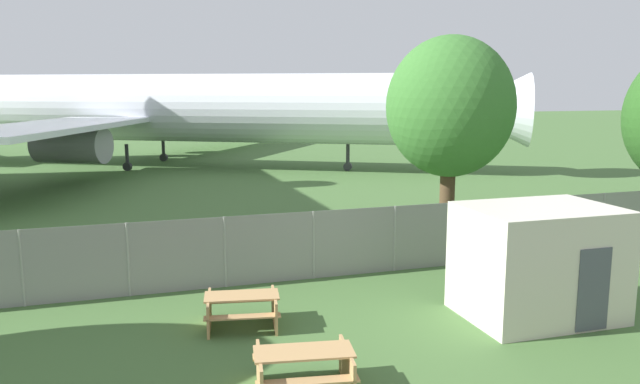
% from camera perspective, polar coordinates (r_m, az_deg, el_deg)
% --- Properties ---
extents(perimeter_fence, '(56.07, 0.07, 1.98)m').
position_cam_1_polar(perimeter_fence, '(17.94, -0.60, -4.87)').
color(perimeter_fence, gray).
rests_on(perimeter_fence, ground).
extents(airplane, '(44.93, 36.79, 13.34)m').
position_cam_1_polar(airplane, '(44.99, -14.11, 7.41)').
color(airplane, white).
rests_on(airplane, ground).
extents(portable_cabin, '(3.54, 2.64, 2.68)m').
position_cam_1_polar(portable_cabin, '(15.87, 19.31, -6.04)').
color(portable_cabin, beige).
rests_on(portable_cabin, ground).
extents(picnic_bench_near_cabin, '(2.00, 1.67, 0.76)m').
position_cam_1_polar(picnic_bench_near_cabin, '(11.72, -1.48, -15.57)').
color(picnic_bench_near_cabin, tan).
rests_on(picnic_bench_near_cabin, ground).
extents(picnic_bench_open_grass, '(1.91, 1.67, 0.76)m').
position_cam_1_polar(picnic_bench_open_grass, '(14.68, -7.15, -10.37)').
color(picnic_bench_open_grass, tan).
rests_on(picnic_bench_open_grass, ground).
extents(tree_left_of_cabin, '(4.33, 4.33, 7.20)m').
position_cam_1_polar(tree_left_of_cabin, '(21.69, 11.81, 7.57)').
color(tree_left_of_cabin, '#4C3823').
rests_on(tree_left_of_cabin, ground).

